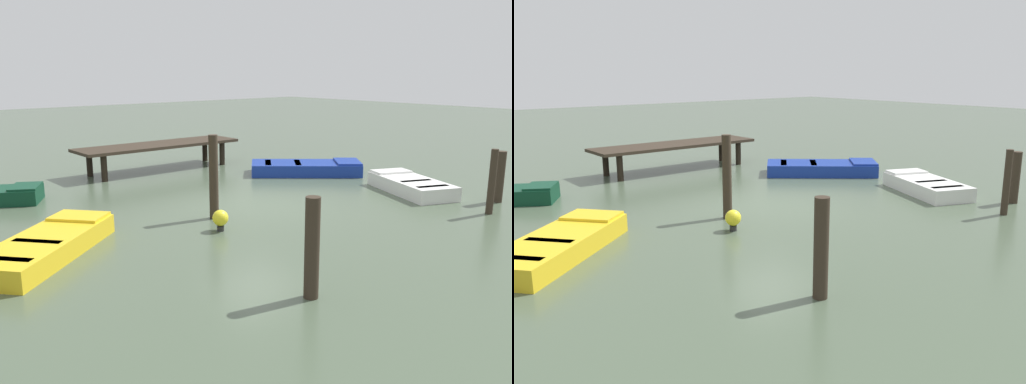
# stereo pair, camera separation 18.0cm
# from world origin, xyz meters

# --- Properties ---
(ground_plane) EXTENTS (80.00, 80.00, 0.00)m
(ground_plane) POSITION_xyz_m (0.00, 0.00, 0.00)
(ground_plane) COLOR #475642
(dock_segment) EXTENTS (5.91, 1.63, 0.95)m
(dock_segment) POSITION_xyz_m (0.60, 6.01, 0.84)
(dock_segment) COLOR #33281E
(dock_segment) RESTS_ON ground_plane
(rowboat_white) EXTENTS (2.26, 3.11, 0.46)m
(rowboat_white) POSITION_xyz_m (4.39, -1.81, 0.22)
(rowboat_white) COLOR silver
(rowboat_white) RESTS_ON ground_plane
(rowboat_yellow) EXTENTS (3.46, 3.19, 0.46)m
(rowboat_yellow) POSITION_xyz_m (-5.64, -0.40, 0.22)
(rowboat_yellow) COLOR gold
(rowboat_yellow) RESTS_ON ground_plane
(rowboat_blue) EXTENTS (3.75, 3.51, 0.46)m
(rowboat_blue) POSITION_xyz_m (4.08, 2.13, 0.22)
(rowboat_blue) COLOR navy
(rowboat_blue) RESTS_ON ground_plane
(mooring_piling_mid_right) EXTENTS (0.22, 0.22, 2.02)m
(mooring_piling_mid_right) POSITION_xyz_m (-1.60, -0.33, 1.01)
(mooring_piling_mid_right) COLOR #33281E
(mooring_piling_mid_right) RESTS_ON ground_plane
(mooring_piling_near_left) EXTENTS (0.26, 0.26, 1.39)m
(mooring_piling_near_left) POSITION_xyz_m (5.20, -4.00, 0.70)
(mooring_piling_near_left) COLOR #33281E
(mooring_piling_near_left) RESTS_ON ground_plane
(mooring_piling_far_left) EXTENTS (0.24, 0.24, 1.64)m
(mooring_piling_far_left) POSITION_xyz_m (-3.13, -5.03, 0.82)
(mooring_piling_far_left) COLOR #33281E
(mooring_piling_far_left) RESTS_ON ground_plane
(mooring_piling_mid_left) EXTENTS (0.17, 0.17, 1.63)m
(mooring_piling_mid_left) POSITION_xyz_m (3.86, -4.44, 0.82)
(mooring_piling_mid_left) COLOR #33281E
(mooring_piling_mid_left) RESTS_ON ground_plane
(marker_buoy) EXTENTS (0.36, 0.36, 0.48)m
(marker_buoy) POSITION_xyz_m (-2.11, -1.26, 0.29)
(marker_buoy) COLOR #262626
(marker_buoy) RESTS_ON ground_plane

